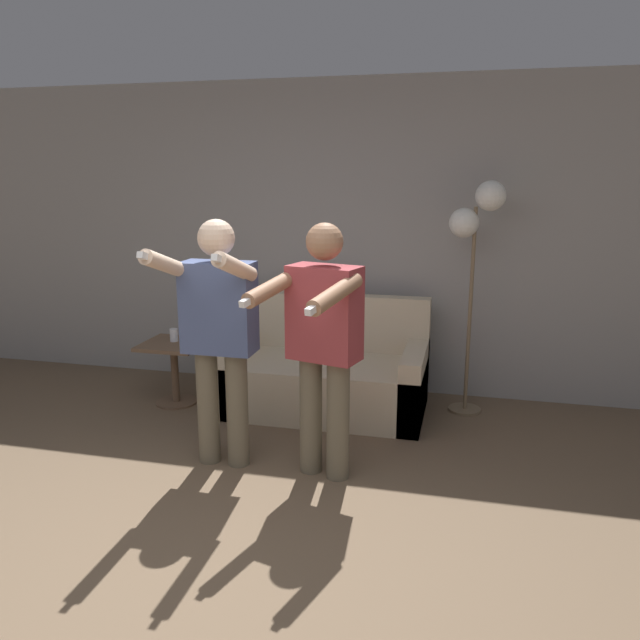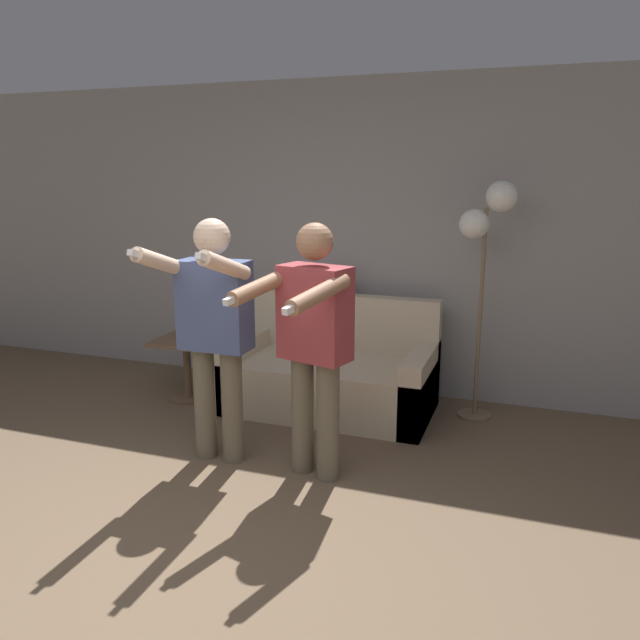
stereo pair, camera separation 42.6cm
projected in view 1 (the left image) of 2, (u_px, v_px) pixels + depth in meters
ground_plane at (170, 602)px, 2.75m from camera, size 16.00×16.00×0.00m
wall_back at (327, 238)px, 5.31m from camera, size 10.00×0.05×2.60m
couch at (324, 375)px, 4.97m from camera, size 1.60×0.86×0.87m
person_left at (218, 326)px, 3.85m from camera, size 0.51×0.65×1.58m
person_right at (323, 336)px, 3.70m from camera, size 0.60×0.75×1.57m
cat at (319, 284)px, 5.14m from camera, size 0.50×0.14×0.19m
floor_lamp at (476, 227)px, 4.63m from camera, size 0.40×0.26×1.79m
side_table at (174, 359)px, 5.05m from camera, size 0.48×0.48×0.52m
cup at (174, 335)px, 5.04m from camera, size 0.06×0.06×0.10m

